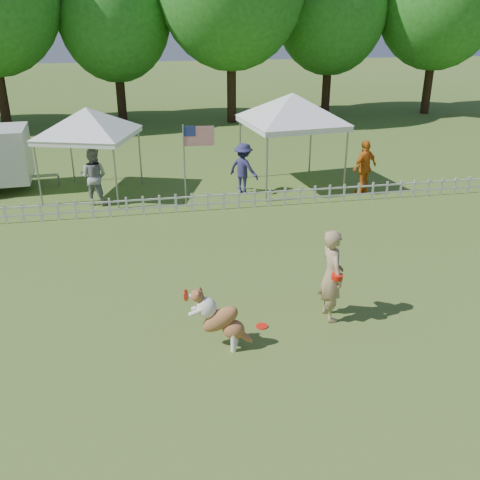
{
  "coord_description": "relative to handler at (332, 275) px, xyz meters",
  "views": [
    {
      "loc": [
        -2.26,
        -8.72,
        5.83
      ],
      "look_at": [
        -0.19,
        2.0,
        1.1
      ],
      "focal_mm": 40.0,
      "sensor_mm": 36.0,
      "label": 1
    }
  ],
  "objects": [
    {
      "name": "ground",
      "position": [
        -1.33,
        -0.23,
        -0.97
      ],
      "size": [
        120.0,
        120.0,
        0.0
      ],
      "primitive_type": "plane",
      "color": "#3A611E",
      "rests_on": "ground"
    },
    {
      "name": "canopy_tent_right",
      "position": [
        1.65,
        8.82,
        0.62
      ],
      "size": [
        3.41,
        3.41,
        3.17
      ],
      "primitive_type": null,
      "rotation": [
        0.0,
        0.0,
        0.12
      ],
      "color": "white",
      "rests_on": "ground"
    },
    {
      "name": "handler",
      "position": [
        0.0,
        0.0,
        0.0
      ],
      "size": [
        0.49,
        0.72,
        1.93
      ],
      "primitive_type": "imported",
      "rotation": [
        0.0,
        0.0,
        1.61
      ],
      "color": "tan",
      "rests_on": "ground"
    },
    {
      "name": "picket_fence",
      "position": [
        -1.33,
        6.77,
        -0.67
      ],
      "size": [
        22.0,
        0.08,
        0.6
      ],
      "primitive_type": null,
      "color": "silver",
      "rests_on": "ground"
    },
    {
      "name": "dog",
      "position": [
        -2.33,
        -0.61,
        -0.37
      ],
      "size": [
        1.21,
        0.77,
        1.19
      ],
      "primitive_type": null,
      "rotation": [
        0.0,
        0.0,
        -0.36
      ],
      "color": "brown",
      "rests_on": "ground"
    },
    {
      "name": "spectator_a",
      "position": [
        -5.06,
        8.08,
        -0.05
      ],
      "size": [
        1.08,
        0.97,
        1.84
      ],
      "primitive_type": "imported",
      "rotation": [
        0.0,
        0.0,
        2.78
      ],
      "color": "gray",
      "rests_on": "ground"
    },
    {
      "name": "spectator_c",
      "position": [
        3.86,
        7.45,
        -0.05
      ],
      "size": [
        1.17,
        0.88,
        1.84
      ],
      "primitive_type": "imported",
      "rotation": [
        0.0,
        0.0,
        3.61
      ],
      "color": "orange",
      "rests_on": "ground"
    },
    {
      "name": "spectator_b",
      "position": [
        -0.15,
        8.27,
        -0.1
      ],
      "size": [
        1.24,
        1.25,
        1.73
      ],
      "primitive_type": "imported",
      "rotation": [
        0.0,
        0.0,
        2.34
      ],
      "color": "navy",
      "rests_on": "ground"
    },
    {
      "name": "tree_center_left",
      "position": [
        -4.33,
        22.27,
        3.93
      ],
      "size": [
        6.0,
        6.0,
        9.8
      ],
      "primitive_type": null,
      "color": "#24641C",
      "rests_on": "ground"
    },
    {
      "name": "flag_pole",
      "position": [
        -2.22,
        7.29,
        0.34
      ],
      "size": [
        1.01,
        0.16,
        2.62
      ],
      "primitive_type": null,
      "rotation": [
        0.0,
        0.0,
        -0.06
      ],
      "color": "gray",
      "rests_on": "ground"
    },
    {
      "name": "canopy_tent_left",
      "position": [
        -5.16,
        9.11,
        0.47
      ],
      "size": [
        3.5,
        3.5,
        2.87
      ],
      "primitive_type": null,
      "rotation": [
        0.0,
        0.0,
        -0.32
      ],
      "color": "white",
      "rests_on": "ground"
    },
    {
      "name": "tree_far_right",
      "position": [
        13.67,
        21.27,
        4.73
      ],
      "size": [
        7.0,
        7.0,
        11.4
      ],
      "primitive_type": null,
      "color": "#24641C",
      "rests_on": "ground"
    },
    {
      "name": "tree_right",
      "position": [
        7.67,
        22.27,
        4.23
      ],
      "size": [
        6.2,
        6.2,
        10.4
      ],
      "primitive_type": null,
      "color": "#24641C",
      "rests_on": "ground"
    },
    {
      "name": "frisbee_on_turf",
      "position": [
        -1.43,
        -0.1,
        -0.95
      ],
      "size": [
        0.24,
        0.24,
        0.02
      ],
      "primitive_type": "cylinder",
      "rotation": [
        0.0,
        0.0,
        -0.01
      ],
      "color": "red",
      "rests_on": "ground"
    }
  ]
}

